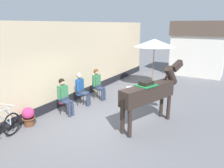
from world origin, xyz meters
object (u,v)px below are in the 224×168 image
Objects in this scene: seated_visitor_far at (98,83)px; saddled_horse_center at (151,92)px; flower_planter_near at (28,116)px; seated_visitor_middle at (81,87)px; seated_visitor_near at (64,95)px; cafe_parasol at (154,43)px; spare_stool_white at (130,88)px.

seated_visitor_far is 3.19m from saddled_horse_center.
seated_visitor_middle is at bearing 81.65° from flower_planter_near.
cafe_parasol is at bearing 72.21° from seated_visitor_near.
flower_planter_near is 6.96m from cafe_parasol.
flower_planter_near is (-3.46, -2.12, -0.82)m from saddled_horse_center.
seated_visitor_far is 0.48× the size of saddled_horse_center.
seated_visitor_far is (0.12, 2.03, 0.00)m from seated_visitor_near.
spare_stool_white is at bearing 44.45° from seated_visitor_far.
seated_visitor_far is at bearing 157.36° from saddled_horse_center.
spare_stool_white is at bearing 69.84° from flower_planter_near.
seated_visitor_middle is 3.15m from saddled_horse_center.
spare_stool_white is at bearing -102.04° from cafe_parasol.
seated_visitor_middle reaches higher than spare_stool_white.
seated_visitor_far is at bearing -135.55° from spare_stool_white.
flower_planter_near is at bearing -107.74° from cafe_parasol.
seated_visitor_far is 1.55m from spare_stool_white.
saddled_horse_center reaches higher than spare_stool_white.
saddled_horse_center is at bearing 14.84° from seated_visitor_near.
seated_visitor_near is 3.33m from spare_stool_white.
saddled_horse_center is (3.05, 0.81, 0.38)m from seated_visitor_near.
cafe_parasol is (1.68, 3.95, 1.59)m from seated_visitor_middle.
cafe_parasol is at bearing 108.77° from saddled_horse_center.
spare_stool_white is (1.08, 1.06, -0.38)m from seated_visitor_far.
flower_planter_near is (-0.41, -1.31, -0.44)m from seated_visitor_near.
seated_visitor_middle is 2.39m from spare_stool_white.
seated_visitor_far is at bearing -116.41° from cafe_parasol.
seated_visitor_middle is 2.17× the size of flower_planter_near.
saddled_horse_center is at bearing -22.64° from seated_visitor_far.
seated_visitor_near is at bearing -93.47° from seated_visitor_far.
seated_visitor_far is 2.17× the size of flower_planter_near.
seated_visitor_near is 0.54× the size of cafe_parasol.
seated_visitor_far reaches higher than flower_planter_near.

